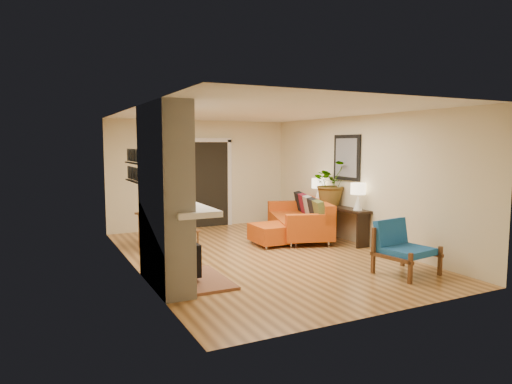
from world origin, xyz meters
TOP-DOWN VIEW (x-y plane):
  - room_shell at (0.60, 2.63)m, footprint 6.50×6.50m
  - fireplace at (-2.00, -1.00)m, footprint 1.09×1.68m
  - sofa at (1.60, 1.13)m, footprint 1.66×2.49m
  - ottoman at (0.65, 0.70)m, footprint 0.82×0.82m
  - blue_chair at (1.47, -1.99)m, footprint 0.91×0.90m
  - dining_table at (-1.42, 1.34)m, footprint 1.01×1.62m
  - console_table at (2.07, 0.50)m, footprint 0.34×1.85m
  - lamp_near at (2.07, -0.17)m, footprint 0.30×0.30m
  - lamp_far at (2.07, 1.22)m, footprint 0.30×0.30m
  - houseplant at (2.06, 0.71)m, footprint 0.91×0.80m

SIDE VIEW (x-z plane):
  - ottoman at x=0.65m, z-range 0.03..0.44m
  - sofa at x=1.60m, z-range -0.06..0.85m
  - blue_chair at x=1.47m, z-range 0.03..0.87m
  - dining_table at x=-1.42m, z-range 0.13..0.99m
  - console_table at x=2.07m, z-range 0.21..0.94m
  - lamp_near at x=2.07m, z-range 0.79..1.33m
  - lamp_far at x=2.07m, z-range 0.79..1.33m
  - houseplant at x=2.06m, z-range 0.73..1.68m
  - room_shell at x=0.60m, z-range -2.01..4.49m
  - fireplace at x=-2.00m, z-range -0.06..2.54m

